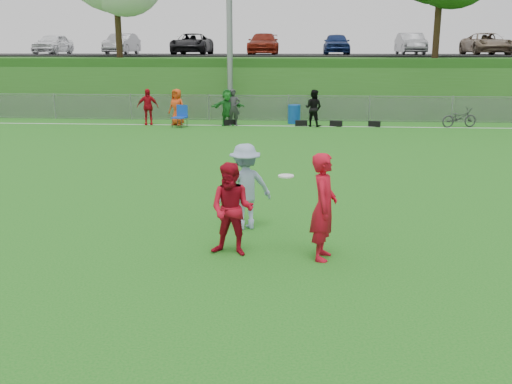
# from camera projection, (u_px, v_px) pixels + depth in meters

# --- Properties ---
(ground) EXTENTS (120.00, 120.00, 0.00)m
(ground) POSITION_uv_depth(u_px,v_px,m) (262.00, 274.00, 9.22)
(ground) COLOR #156617
(ground) RESTS_ON ground
(sideline_far) EXTENTS (60.00, 0.10, 0.01)m
(sideline_far) POSITION_uv_depth(u_px,v_px,m) (287.00, 126.00, 26.62)
(sideline_far) COLOR white
(sideline_far) RESTS_ON ground
(fence) EXTENTS (58.00, 0.06, 1.30)m
(fence) POSITION_uv_depth(u_px,v_px,m) (288.00, 108.00, 28.40)
(fence) COLOR gray
(fence) RESTS_ON ground
(berm) EXTENTS (120.00, 18.00, 3.00)m
(berm) POSITION_uv_depth(u_px,v_px,m) (292.00, 79.00, 38.82)
(berm) COLOR #245819
(berm) RESTS_ON ground
(parking_lot) EXTENTS (120.00, 12.00, 0.10)m
(parking_lot) POSITION_uv_depth(u_px,v_px,m) (293.00, 55.00, 40.37)
(parking_lot) COLOR black
(parking_lot) RESTS_ON berm
(car_row) EXTENTS (32.04, 5.18, 1.44)m
(car_row) POSITION_uv_depth(u_px,v_px,m) (276.00, 44.00, 39.30)
(car_row) COLOR white
(car_row) RESTS_ON parking_lot
(spectator_row) EXTENTS (8.85, 0.95, 1.69)m
(spectator_row) POSITION_uv_depth(u_px,v_px,m) (224.00, 107.00, 26.63)
(spectator_row) COLOR #B60C19
(spectator_row) RESTS_ON ground
(gear_bags) EXTENTS (7.38, 0.52, 0.26)m
(gear_bags) POSITION_uv_depth(u_px,v_px,m) (310.00, 123.00, 26.61)
(gear_bags) COLOR black
(gear_bags) RESTS_ON ground
(player_red_left) EXTENTS (0.55, 0.74, 1.85)m
(player_red_left) POSITION_uv_depth(u_px,v_px,m) (324.00, 207.00, 9.68)
(player_red_left) COLOR red
(player_red_left) RESTS_ON ground
(player_red_center) EXTENTS (0.91, 0.77, 1.65)m
(player_red_center) POSITION_uv_depth(u_px,v_px,m) (232.00, 210.00, 9.89)
(player_red_center) COLOR #AF0C1F
(player_red_center) RESTS_ON ground
(player_blue) EXTENTS (1.28, 1.05, 1.73)m
(player_blue) POSITION_uv_depth(u_px,v_px,m) (245.00, 187.00, 11.35)
(player_blue) COLOR #8FA3C6
(player_blue) RESTS_ON ground
(frisbee) EXTENTS (0.27, 0.27, 0.03)m
(frisbee) POSITION_uv_depth(u_px,v_px,m) (286.00, 176.00, 9.77)
(frisbee) COLOR white
(frisbee) RESTS_ON ground
(recycling_bin) EXTENTS (0.76, 0.76, 0.90)m
(recycling_bin) POSITION_uv_depth(u_px,v_px,m) (294.00, 114.00, 27.46)
(recycling_bin) COLOR #0E45A1
(recycling_bin) RESTS_ON ground
(camp_chair) EXTENTS (0.71, 0.72, 1.01)m
(camp_chair) POSITION_uv_depth(u_px,v_px,m) (180.00, 121.00, 26.16)
(camp_chair) COLOR #1142B9
(camp_chair) RESTS_ON ground
(bicycle) EXTENTS (1.78, 1.02, 0.88)m
(bicycle) POSITION_uv_depth(u_px,v_px,m) (459.00, 118.00, 26.11)
(bicycle) COLOR #2C2C2F
(bicycle) RESTS_ON ground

